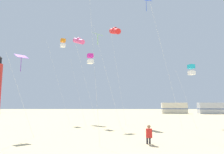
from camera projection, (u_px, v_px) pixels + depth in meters
name	position (u px, v px, depth m)	size (l,w,h in m)	color
kite_flyer_standing	(149.00, 134.00, 12.23)	(0.35, 0.51, 1.16)	red
kite_diamond_violet	(21.00, 59.00, 16.08)	(2.06, 2.06, 6.28)	silver
kite_tube_scarlet	(115.00, 31.00, 25.98)	(2.04, 2.58, 12.20)	silver
kite_box_orange	(63.00, 43.00, 28.58)	(3.46, 2.22, 11.33)	silver
kite_box_cyan	(191.00, 70.00, 22.89)	(2.02, 2.02, 6.73)	silver
kite_diamond_blue	(148.00, 5.00, 19.48)	(3.42, 3.42, 12.47)	silver
kite_diamond_lime	(98.00, 38.00, 23.03)	(3.14, 3.14, 10.35)	silver
kite_tube_rainbow	(79.00, 41.00, 30.14)	(3.76, 3.88, 12.23)	silver
kite_box_magenta	(90.00, 59.00, 23.98)	(2.75, 2.75, 8.17)	silver
rv_van_cream	(174.00, 108.00, 54.01)	(6.60, 2.83, 2.80)	beige
rv_van_silver	(212.00, 108.00, 52.05)	(6.57, 2.74, 2.80)	#B7BABF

